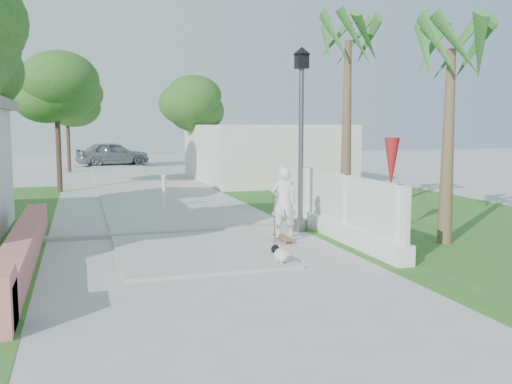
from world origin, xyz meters
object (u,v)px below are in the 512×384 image
object	(u,v)px
bollard	(164,191)
patio_umbrella	(391,164)
dog	(280,254)
skateboarder	(278,214)
street_lamp	(301,132)
parked_car	(113,154)

from	to	relation	value
bollard	patio_umbrella	world-z (taller)	patio_umbrella
dog	skateboarder	bearing A→B (deg)	55.92
street_lamp	parked_car	bearing A→B (deg)	97.17
bollard	skateboarder	bearing A→B (deg)	-76.35
patio_umbrella	dog	distance (m)	4.35
patio_umbrella	street_lamp	bearing A→B (deg)	152.24
street_lamp	parked_car	distance (m)	24.91
street_lamp	bollard	bearing A→B (deg)	120.96
bollard	dog	size ratio (longest dim) A/B	2.07
dog	parked_car	distance (m)	27.79
patio_umbrella	parked_car	world-z (taller)	patio_umbrella
bollard	dog	world-z (taller)	bollard
bollard	parked_car	size ratio (longest dim) A/B	0.24
skateboarder	parked_car	size ratio (longest dim) A/B	0.51
patio_umbrella	skateboarder	world-z (taller)	patio_umbrella
skateboarder	street_lamp	bearing A→B (deg)	-111.78
street_lamp	dog	world-z (taller)	street_lamp
bollard	skateboarder	distance (m)	6.40
bollard	patio_umbrella	xyz separation A→B (m)	(4.60, -5.50, 1.10)
street_lamp	parked_car	xyz separation A→B (m)	(-3.10, 24.66, -1.66)
patio_umbrella	dog	bearing A→B (deg)	-149.40
patio_umbrella	parked_car	bearing A→B (deg)	101.03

